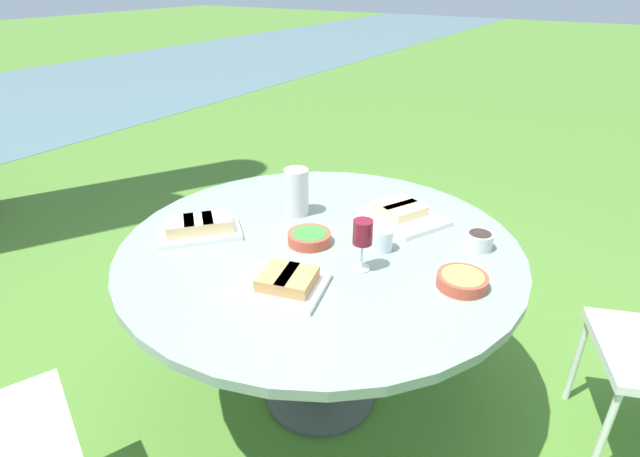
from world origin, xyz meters
TOP-DOWN VIEW (x-y plane):
  - ground_plane at (0.00, 0.00)m, footprint 40.00×40.00m
  - dining_table at (0.00, 0.00)m, footprint 1.48×1.48m
  - water_pitcher at (0.16, 0.22)m, footprint 0.11×0.10m
  - wine_glass at (-0.08, -0.22)m, footprint 0.07×0.07m
  - platter_bread_main at (-0.32, -0.06)m, footprint 0.29×0.34m
  - platter_charcuterie at (-0.19, 0.43)m, footprint 0.35×0.34m
  - platter_sandwich_side at (0.36, -0.17)m, footprint 0.35×0.37m
  - bowl_fries at (0.00, -0.54)m, footprint 0.16×0.16m
  - bowl_salad at (-0.02, 0.03)m, footprint 0.16×0.16m
  - bowl_olives at (0.27, -0.51)m, footprint 0.10×0.10m
  - cup_water_near at (0.08, -0.22)m, footprint 0.08×0.08m

SIDE VIEW (x-z plane):
  - ground_plane at x=0.00m, z-range 0.00..0.00m
  - dining_table at x=0.00m, z-range 0.29..1.06m
  - platter_sandwich_side at x=0.36m, z-range 0.76..0.81m
  - bowl_fries at x=0.00m, z-range 0.76..0.81m
  - bowl_salad at x=-0.02m, z-range 0.76..0.81m
  - platter_bread_main at x=-0.32m, z-range 0.76..0.82m
  - platter_charcuterie at x=-0.19m, z-range 0.76..0.83m
  - bowl_olives at x=0.27m, z-range 0.77..0.83m
  - cup_water_near at x=0.08m, z-range 0.76..0.84m
  - water_pitcher at x=0.16m, z-range 0.76..0.96m
  - wine_glass at x=-0.08m, z-range 0.80..0.99m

